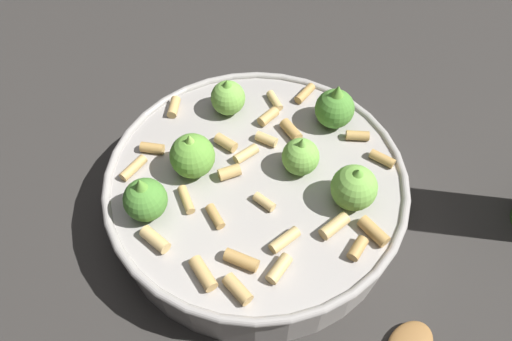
# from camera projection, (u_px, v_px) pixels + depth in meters

# --- Properties ---
(ground_plane) EXTENTS (2.40, 2.40, 0.00)m
(ground_plane) POSITION_uv_depth(u_px,v_px,m) (256.00, 207.00, 0.55)
(ground_plane) COLOR #2D2B28
(cooking_pan) EXTENTS (0.32, 0.32, 0.12)m
(cooking_pan) POSITION_uv_depth(u_px,v_px,m) (256.00, 188.00, 0.52)
(cooking_pan) COLOR #9E9993
(cooking_pan) RESTS_ON ground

